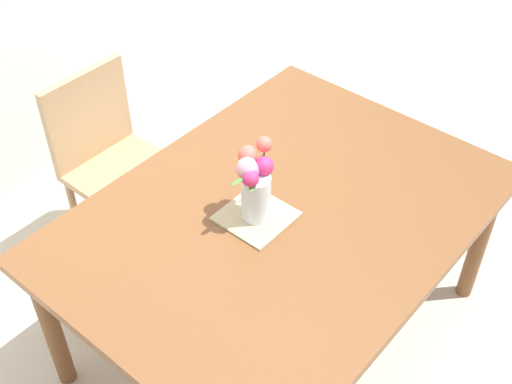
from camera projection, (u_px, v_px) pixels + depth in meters
The scene contains 5 objects.
ground_plane at pixel (277, 332), 2.88m from camera, with size 12.00×12.00×0.00m, color #B7AD99.
dining_table at pixel (281, 226), 2.45m from camera, with size 1.61×1.18×0.72m.
chair_far at pixel (110, 156), 2.96m from camera, with size 0.42×0.42×0.90m.
placemat at pixel (256, 216), 2.38m from camera, with size 0.24×0.24×0.01m, color tan.
flower_vase at pixel (254, 181), 2.28m from camera, with size 0.22×0.14×0.29m.
Camera 1 is at (-1.38, -1.05, 2.38)m, focal length 46.88 mm.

